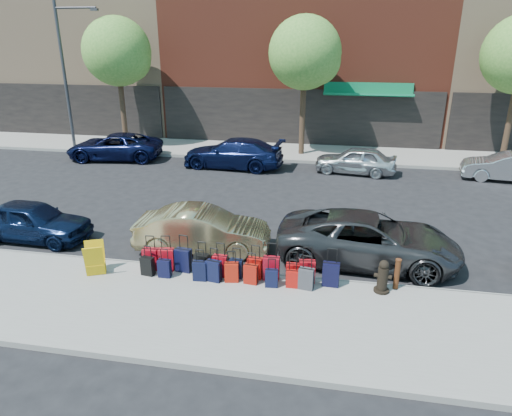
% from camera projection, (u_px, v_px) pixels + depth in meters
% --- Properties ---
extents(ground, '(120.00, 120.00, 0.00)m').
position_uv_depth(ground, '(265.00, 217.00, 17.05)').
color(ground, black).
rests_on(ground, ground).
extents(sidewalk_near, '(60.00, 4.00, 0.15)m').
position_uv_depth(sidewalk_near, '(221.00, 313.00, 11.05)').
color(sidewalk_near, gray).
rests_on(sidewalk_near, ground).
extents(sidewalk_far, '(60.00, 4.00, 0.15)m').
position_uv_depth(sidewalk_far, '(293.00, 152.00, 26.22)').
color(sidewalk_far, gray).
rests_on(sidewalk_far, ground).
extents(curb_near, '(60.00, 0.08, 0.15)m').
position_uv_depth(curb_near, '(239.00, 273.00, 12.91)').
color(curb_near, gray).
rests_on(curb_near, ground).
extents(curb_far, '(60.00, 0.08, 0.15)m').
position_uv_depth(curb_far, '(289.00, 161.00, 24.36)').
color(curb_far, gray).
rests_on(curb_far, ground).
extents(building_left, '(15.00, 12.12, 16.00)m').
position_uv_depth(building_left, '(91.00, 12.00, 33.44)').
color(building_left, tan).
rests_on(building_left, ground).
extents(tree_left, '(3.80, 3.80, 7.27)m').
position_uv_depth(tree_left, '(120.00, 54.00, 25.52)').
color(tree_left, black).
rests_on(tree_left, sidewalk_far).
extents(tree_center, '(3.80, 3.80, 7.27)m').
position_uv_depth(tree_center, '(307.00, 55.00, 23.75)').
color(tree_center, black).
rests_on(tree_center, sidewalk_far).
extents(streetlight, '(2.59, 0.18, 8.00)m').
position_uv_depth(streetlight, '(67.00, 68.00, 25.64)').
color(streetlight, '#333338').
rests_on(streetlight, sidewalk_far).
extents(suitcase_front_0, '(0.43, 0.26, 1.01)m').
position_uv_depth(suitcase_front_0, '(151.00, 259.00, 12.88)').
color(suitcase_front_0, maroon).
rests_on(suitcase_front_0, sidewalk_near).
extents(suitcase_front_1, '(0.46, 0.31, 1.03)m').
position_uv_depth(suitcase_front_1, '(166.00, 259.00, 12.84)').
color(suitcase_front_1, '#A70A15').
rests_on(suitcase_front_1, sidewalk_near).
extents(suitcase_front_2, '(0.47, 0.30, 1.07)m').
position_uv_depth(suitcase_front_2, '(183.00, 260.00, 12.77)').
color(suitcase_front_2, black).
rests_on(suitcase_front_2, sidewalk_near).
extents(suitcase_front_3, '(0.41, 0.25, 0.95)m').
position_uv_depth(suitcase_front_3, '(202.00, 264.00, 12.64)').
color(suitcase_front_3, black).
rests_on(suitcase_front_3, sidewalk_near).
extents(suitcase_front_4, '(0.41, 0.24, 0.97)m').
position_uv_depth(suitcase_front_4, '(220.00, 266.00, 12.52)').
color(suitcase_front_4, '#AA0B16').
rests_on(suitcase_front_4, sidewalk_near).
extents(suitcase_front_5, '(0.37, 0.22, 0.87)m').
position_uv_depth(suitcase_front_5, '(236.00, 268.00, 12.45)').
color(suitcase_front_5, black).
rests_on(suitcase_front_5, sidewalk_near).
extents(suitcase_front_6, '(0.41, 0.25, 0.96)m').
position_uv_depth(suitcase_front_6, '(255.00, 268.00, 12.41)').
color(suitcase_front_6, '#B1100B').
rests_on(suitcase_front_6, sidewalk_near).
extents(suitcase_front_7, '(0.44, 0.25, 1.06)m').
position_uv_depth(suitcase_front_7, '(271.00, 268.00, 12.33)').
color(suitcase_front_7, maroon).
rests_on(suitcase_front_7, sidewalk_near).
extents(suitcase_front_8, '(0.37, 0.22, 0.87)m').
position_uv_depth(suitcase_front_8, '(293.00, 273.00, 12.21)').
color(suitcase_front_8, '#9C0A0B').
rests_on(suitcase_front_8, sidewalk_near).
extents(suitcase_front_9, '(0.45, 0.29, 1.02)m').
position_uv_depth(suitcase_front_9, '(307.00, 272.00, 12.18)').
color(suitcase_front_9, maroon).
rests_on(suitcase_front_9, sidewalk_near).
extents(suitcase_front_10, '(0.45, 0.26, 1.05)m').
position_uv_depth(suitcase_front_10, '(331.00, 274.00, 12.02)').
color(suitcase_front_10, black).
rests_on(suitcase_front_10, sidewalk_near).
extents(suitcase_back_0, '(0.38, 0.26, 0.85)m').
position_uv_depth(suitcase_back_0, '(148.00, 266.00, 12.59)').
color(suitcase_back_0, black).
rests_on(suitcase_back_0, sidewalk_near).
extents(suitcase_back_1, '(0.35, 0.20, 0.82)m').
position_uv_depth(suitcase_back_1, '(165.00, 268.00, 12.48)').
color(suitcase_back_1, black).
rests_on(suitcase_back_1, sidewalk_near).
extents(suitcase_back_3, '(0.38, 0.23, 0.88)m').
position_uv_depth(suitcase_back_3, '(200.00, 271.00, 12.32)').
color(suitcase_back_3, black).
rests_on(suitcase_back_3, sidewalk_near).
extents(suitcase_back_4, '(0.43, 0.30, 0.95)m').
position_uv_depth(suitcase_back_4, '(214.00, 271.00, 12.27)').
color(suitcase_back_4, black).
rests_on(suitcase_back_4, sidewalk_near).
extents(suitcase_back_5, '(0.40, 0.27, 0.88)m').
position_uv_depth(suitcase_back_5, '(232.00, 272.00, 12.25)').
color(suitcase_back_5, '#A2180A').
rests_on(suitcase_back_5, sidewalk_near).
extents(suitcase_back_6, '(0.39, 0.26, 0.87)m').
position_uv_depth(suitcase_back_6, '(251.00, 274.00, 12.16)').
color(suitcase_back_6, '#971409').
rests_on(suitcase_back_6, sidewalk_near).
extents(suitcase_back_7, '(0.35, 0.22, 0.79)m').
position_uv_depth(suitcase_back_7, '(272.00, 278.00, 12.00)').
color(suitcase_back_7, black).
rests_on(suitcase_back_7, sidewalk_near).
extents(suitcase_back_8, '(0.33, 0.19, 0.77)m').
position_uv_depth(suitcase_back_8, '(292.00, 279.00, 11.98)').
color(suitcase_back_8, '#A90F0A').
rests_on(suitcase_back_8, sidewalk_near).
extents(suitcase_back_9, '(0.42, 0.28, 0.93)m').
position_uv_depth(suitcase_back_9, '(306.00, 279.00, 11.89)').
color(suitcase_back_9, '#39393E').
rests_on(suitcase_back_9, sidewalk_near).
extents(fire_hydrant, '(0.46, 0.40, 0.89)m').
position_uv_depth(fire_hydrant, '(383.00, 277.00, 11.71)').
color(fire_hydrant, black).
rests_on(fire_hydrant, sidewalk_near).
extents(bollard, '(0.16, 0.16, 0.85)m').
position_uv_depth(bollard, '(397.00, 274.00, 11.84)').
color(bollard, '#38190C').
rests_on(bollard, sidewalk_near).
extents(display_rack, '(0.70, 0.73, 0.92)m').
position_uv_depth(display_rack, '(95.00, 259.00, 12.56)').
color(display_rack, gold).
rests_on(display_rack, sidewalk_near).
extents(car_near_0, '(3.92, 1.67, 1.32)m').
position_uv_depth(car_near_0, '(32.00, 221.00, 15.00)').
color(car_near_0, '#0B1734').
rests_on(car_near_0, ground).
extents(car_near_1, '(4.28, 1.76, 1.38)m').
position_uv_depth(car_near_1, '(203.00, 230.00, 14.22)').
color(car_near_1, tan).
rests_on(car_near_1, ground).
extents(car_near_2, '(5.46, 2.76, 1.48)m').
position_uv_depth(car_near_2, '(368.00, 239.00, 13.49)').
color(car_near_2, '#38383A').
rests_on(car_near_2, ground).
extents(car_far_0, '(5.32, 2.96, 1.41)m').
position_uv_depth(car_far_0, '(115.00, 147.00, 24.80)').
color(car_far_0, '#0B1134').
rests_on(car_far_0, ground).
extents(car_far_1, '(5.28, 2.47, 1.49)m').
position_uv_depth(car_far_1, '(233.00, 153.00, 23.24)').
color(car_far_1, '#0D153A').
rests_on(car_far_1, ground).
extents(car_far_2, '(4.07, 2.07, 1.33)m').
position_uv_depth(car_far_2, '(356.00, 160.00, 22.26)').
color(car_far_2, silver).
rests_on(car_far_2, ground).
extents(car_far_3, '(4.18, 1.93, 1.33)m').
position_uv_depth(car_far_3, '(508.00, 167.00, 21.13)').
color(car_far_3, silver).
rests_on(car_far_3, ground).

